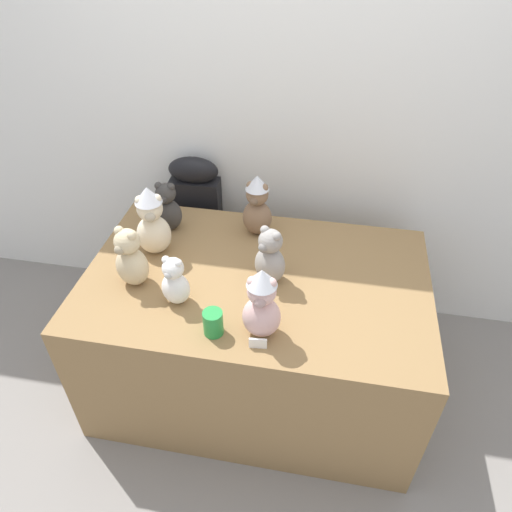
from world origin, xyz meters
name	(u,v)px	position (x,y,z in m)	size (l,w,h in m)	color
ground_plane	(247,418)	(0.00, 0.00, 0.00)	(10.00, 10.00, 0.00)	gray
wall_back	(283,100)	(0.00, 1.00, 1.30)	(7.00, 0.08, 2.60)	white
display_table	(256,332)	(0.00, 0.25, 0.38)	(1.57, 0.99, 0.76)	olive
instrument_case	(199,231)	(-0.47, 0.88, 0.50)	(0.29, 0.13, 1.00)	black
teddy_bear_sand	(131,259)	(-0.52, 0.11, 0.90)	(0.18, 0.17, 0.29)	#CCB78E
teddy_bear_snow	(175,282)	(-0.30, 0.03, 0.87)	(0.14, 0.12, 0.24)	white
teddy_bear_mocha	(257,206)	(-0.06, 0.58, 0.92)	(0.17, 0.15, 0.33)	#7F6047
teddy_bear_ash	(270,257)	(0.06, 0.24, 0.89)	(0.19, 0.18, 0.28)	gray
teddy_bear_blush	(262,304)	(0.08, -0.08, 0.92)	(0.16, 0.14, 0.33)	beige
teddy_bear_cream	(152,222)	(-0.51, 0.35, 0.93)	(0.20, 0.18, 0.36)	beige
teddy_bear_charcoal	(168,208)	(-0.50, 0.54, 0.89)	(0.14, 0.12, 0.27)	#383533
party_cup_green	(213,323)	(-0.11, -0.11, 0.82)	(0.08, 0.08, 0.11)	#238C3D
name_card_front_left	(258,343)	(0.08, -0.16, 0.79)	(0.07, 0.01, 0.05)	white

